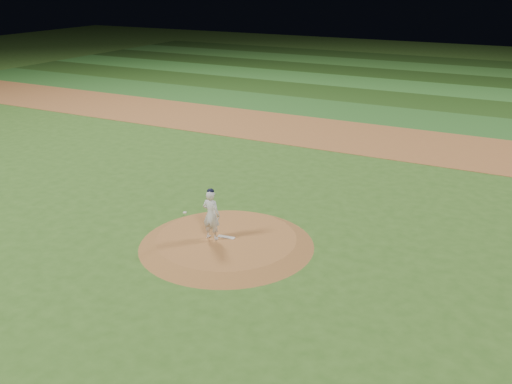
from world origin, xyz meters
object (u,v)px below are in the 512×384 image
pitchers_mound (227,241)px  rosin_bag (185,213)px  pitcher_on_mound (211,214)px  pitching_rubber (226,237)px

pitchers_mound → rosin_bag: bearing=156.3°
pitchers_mound → pitcher_on_mound: 1.05m
rosin_bag → pitcher_on_mound: pitcher_on_mound is taller
pitching_rubber → rosin_bag: bearing=149.1°
pitchers_mound → pitching_rubber: 0.14m
pitcher_on_mound → pitchers_mound: bearing=35.3°
rosin_bag → pitchers_mound: bearing=-23.7°
pitching_rubber → pitcher_on_mound: 0.92m
rosin_bag → pitcher_on_mound: bearing=-33.8°
pitching_rubber → pitcher_on_mound: (-0.36, -0.27, 0.81)m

